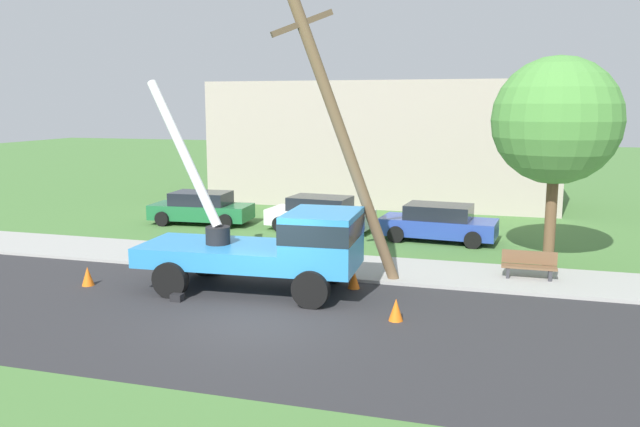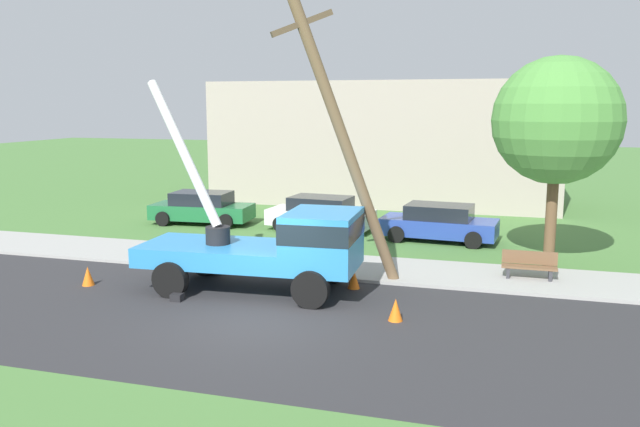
# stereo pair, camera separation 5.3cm
# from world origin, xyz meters

# --- Properties ---
(ground_plane) EXTENTS (120.00, 120.00, 0.00)m
(ground_plane) POSITION_xyz_m (0.00, 12.00, 0.00)
(ground_plane) COLOR #477538
(road_asphalt) EXTENTS (80.00, 8.07, 0.01)m
(road_asphalt) POSITION_xyz_m (0.00, 0.00, 0.00)
(road_asphalt) COLOR #2B2B2D
(road_asphalt) RESTS_ON ground
(sidewalk_strip) EXTENTS (80.00, 3.09, 0.10)m
(sidewalk_strip) POSITION_xyz_m (0.00, 5.58, 0.05)
(sidewalk_strip) COLOR #9E9E99
(sidewalk_strip) RESTS_ON ground
(utility_truck) EXTENTS (6.88, 3.21, 5.98)m
(utility_truck) POSITION_xyz_m (-0.36, 2.49, 1.41)
(utility_truck) COLOR #2D84C6
(utility_truck) RESTS_ON ground
(leaning_utility_pole) EXTENTS (3.30, 2.48, 8.50)m
(leaning_utility_pole) POSITION_xyz_m (1.24, 3.50, 4.34)
(leaning_utility_pole) COLOR brown
(leaning_utility_pole) RESTS_ON ground
(traffic_cone_ahead) EXTENTS (0.36, 0.36, 0.56)m
(traffic_cone_ahead) POSITION_xyz_m (3.26, 0.97, 0.28)
(traffic_cone_ahead) COLOR orange
(traffic_cone_ahead) RESTS_ON ground
(traffic_cone_behind) EXTENTS (0.36, 0.36, 0.56)m
(traffic_cone_behind) POSITION_xyz_m (-5.93, 1.51, 0.28)
(traffic_cone_behind) COLOR orange
(traffic_cone_behind) RESTS_ON ground
(traffic_cone_curbside) EXTENTS (0.36, 0.36, 0.56)m
(traffic_cone_curbside) POSITION_xyz_m (1.61, 3.41, 0.28)
(traffic_cone_curbside) COLOR orange
(traffic_cone_curbside) RESTS_ON ground
(parked_sedan_green) EXTENTS (4.51, 2.21, 1.42)m
(parked_sedan_green) POSITION_xyz_m (-7.21, 11.40, 0.71)
(parked_sedan_green) COLOR #1E6638
(parked_sedan_green) RESTS_ON ground
(parked_sedan_white) EXTENTS (4.54, 2.26, 1.42)m
(parked_sedan_white) POSITION_xyz_m (-1.75, 11.47, 0.71)
(parked_sedan_white) COLOR silver
(parked_sedan_white) RESTS_ON ground
(parked_sedan_blue) EXTENTS (4.54, 2.26, 1.42)m
(parked_sedan_blue) POSITION_xyz_m (3.24, 10.71, 0.71)
(parked_sedan_blue) COLOR #263F99
(parked_sedan_blue) RESTS_ON ground
(park_bench) EXTENTS (1.60, 0.45, 0.90)m
(park_bench) POSITION_xyz_m (6.47, 5.64, 0.46)
(park_bench) COLOR brown
(park_bench) RESTS_ON ground
(roadside_tree_near) EXTENTS (4.04, 4.04, 6.76)m
(roadside_tree_near) POSITION_xyz_m (7.13, 7.72, 4.72)
(roadside_tree_near) COLOR brown
(roadside_tree_near) RESTS_ON ground
(lowrise_building_backdrop) EXTENTS (18.00, 6.00, 6.40)m
(lowrise_building_backdrop) POSITION_xyz_m (-0.76, 20.24, 3.20)
(lowrise_building_backdrop) COLOR #A5998C
(lowrise_building_backdrop) RESTS_ON ground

